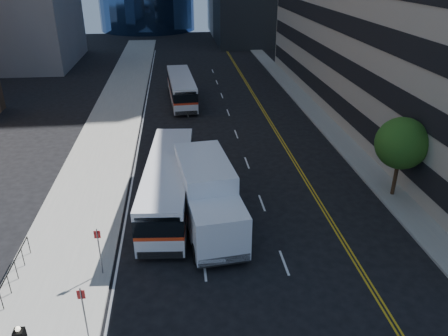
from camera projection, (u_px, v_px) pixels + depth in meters
name	position (u px, v px, depth m)	size (l,w,h in m)	color
ground	(284.00, 291.00, 20.04)	(160.00, 160.00, 0.00)	black
sidewalk_west	(114.00, 119.00, 41.40)	(5.00, 90.00, 0.15)	gray
sidewalk_east	(314.00, 112.00, 43.32)	(2.00, 90.00, 0.15)	gray
street_tree	(402.00, 143.00, 26.53)	(3.20, 3.20, 5.10)	#332114
bus_front	(169.00, 183.00, 26.25)	(3.40, 11.59, 2.95)	silver
bus_rear	(181.00, 88.00, 46.03)	(3.00, 10.90, 2.78)	silver
box_truck	(208.00, 197.00, 23.99)	(3.56, 8.06, 3.73)	white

